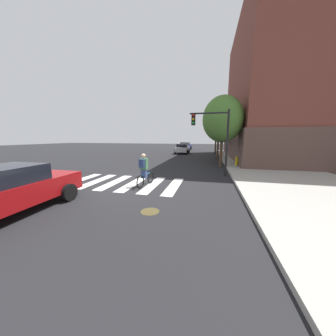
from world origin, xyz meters
TOP-DOWN VIEW (x-y plane):
  - ground_plane at (0.00, 0.00)m, footprint 120.00×120.00m
  - sidewalk at (8.75, 0.00)m, footprint 6.50×50.00m
  - crosswalk_stripes at (-0.44, 0.00)m, footprint 6.19×3.27m
  - manhole_cover at (2.22, -3.17)m, footprint 0.64×0.64m
  - sedan_near at (-2.17, -4.49)m, footprint 2.24×4.64m
  - sedan_mid at (-0.05, 18.43)m, footprint 2.12×4.39m
  - sedan_far at (-0.71, 26.27)m, footprint 2.33×4.53m
  - cyclist at (0.93, -0.36)m, footprint 0.39×1.70m
  - traffic_light_near at (4.34, 3.17)m, footprint 2.47×0.28m
  - fire_hydrant at (6.37, 6.90)m, footprint 0.33×0.22m
  - street_tree_near at (5.07, 6.96)m, footprint 3.31×3.31m
  - street_tree_mid at (5.06, 12.96)m, footprint 3.78×3.78m
  - street_tree_far at (4.98, 19.35)m, footprint 3.53×3.53m
  - corner_building at (16.17, 14.47)m, footprint 19.29×18.24m

SIDE VIEW (x-z plane):
  - ground_plane at x=0.00m, z-range 0.00..0.00m
  - manhole_cover at x=2.22m, z-range 0.00..0.01m
  - crosswalk_stripes at x=-0.44m, z-range 0.00..0.01m
  - sidewalk at x=8.75m, z-range 0.00..0.15m
  - fire_hydrant at x=6.37m, z-range 0.14..0.92m
  - sedan_mid at x=-0.05m, z-range 0.02..1.53m
  - sedan_far at x=-0.71m, z-range 0.02..1.55m
  - sedan_near at x=-2.17m, z-range 0.03..1.62m
  - cyclist at x=0.93m, z-range 0.00..1.69m
  - traffic_light_near at x=4.34m, z-range 0.76..4.96m
  - street_tree_near at x=5.07m, z-range 1.03..6.91m
  - street_tree_far at x=4.98m, z-range 1.10..7.38m
  - street_tree_mid at x=5.06m, z-range 1.18..7.90m
  - corner_building at x=16.17m, z-range -0.05..15.57m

